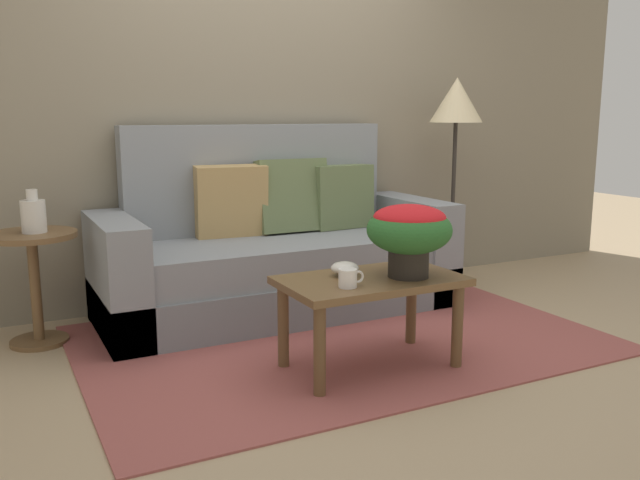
% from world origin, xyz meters
% --- Properties ---
extents(ground_plane, '(14.00, 14.00, 0.00)m').
position_xyz_m(ground_plane, '(0.00, 0.00, 0.00)').
color(ground_plane, tan).
extents(wall_back, '(6.40, 0.12, 2.62)m').
position_xyz_m(wall_back, '(0.00, 1.27, 1.31)').
color(wall_back, gray).
rests_on(wall_back, ground).
extents(area_rug, '(2.78, 1.88, 0.01)m').
position_xyz_m(area_rug, '(0.00, 0.12, 0.01)').
color(area_rug, '#994C47').
rests_on(area_rug, ground).
extents(couch, '(2.20, 0.86, 1.17)m').
position_xyz_m(couch, '(-0.08, 0.81, 0.36)').
color(couch, slate).
rests_on(couch, ground).
extents(coffee_table, '(0.87, 0.51, 0.46)m').
position_xyz_m(coffee_table, '(-0.07, -0.32, 0.39)').
color(coffee_table, brown).
rests_on(coffee_table, ground).
extents(side_table, '(0.47, 0.47, 0.62)m').
position_xyz_m(side_table, '(-1.50, 0.82, 0.43)').
color(side_table, brown).
rests_on(side_table, ground).
extents(floor_lamp, '(0.37, 0.37, 1.49)m').
position_xyz_m(floor_lamp, '(1.33, 0.85, 1.24)').
color(floor_lamp, '#2D2823').
rests_on(floor_lamp, ground).
extents(potted_plant, '(0.41, 0.41, 0.35)m').
position_xyz_m(potted_plant, '(0.10, -0.39, 0.69)').
color(potted_plant, black).
rests_on(potted_plant, coffee_table).
extents(coffee_mug, '(0.13, 0.09, 0.09)m').
position_xyz_m(coffee_mug, '(-0.26, -0.43, 0.50)').
color(coffee_mug, white).
rests_on(coffee_mug, coffee_table).
extents(snack_bowl, '(0.14, 0.14, 0.07)m').
position_xyz_m(snack_bowl, '(-0.17, -0.23, 0.50)').
color(snack_bowl, silver).
rests_on(snack_bowl, coffee_table).
extents(table_vase, '(0.13, 0.13, 0.23)m').
position_xyz_m(table_vase, '(-1.48, 0.81, 0.71)').
color(table_vase, silver).
rests_on(table_vase, side_table).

